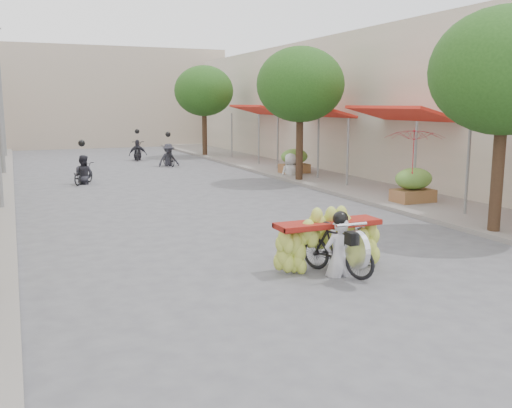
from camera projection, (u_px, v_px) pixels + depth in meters
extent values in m
plane|color=#59595E|center=(418.00, 332.00, 7.79)|extent=(120.00, 120.00, 0.00)
cube|color=gray|center=(322.00, 176.00, 24.07)|extent=(4.00, 60.00, 0.12)
cube|color=#C0B39F|center=(436.00, 105.00, 24.58)|extent=(8.00, 40.00, 6.00)
cylinder|color=slate|center=(468.00, 171.00, 15.34)|extent=(0.08, 0.08, 2.55)
cube|color=red|center=(400.00, 113.00, 19.11)|extent=(1.77, 4.20, 0.53)
cylinder|color=slate|center=(415.00, 164.00, 17.33)|extent=(0.08, 0.08, 2.55)
cylinder|color=slate|center=(348.00, 154.00, 20.78)|extent=(0.08, 0.08, 2.55)
cube|color=red|center=(314.00, 111.00, 24.55)|extent=(1.77, 4.20, 0.53)
cylinder|color=slate|center=(318.00, 149.00, 22.77)|extent=(0.08, 0.08, 2.55)
cylinder|color=slate|center=(278.00, 143.00, 26.21)|extent=(0.08, 0.08, 2.55)
cube|color=red|center=(259.00, 110.00, 29.99)|extent=(1.77, 4.20, 0.53)
cylinder|color=slate|center=(259.00, 140.00, 28.21)|extent=(0.08, 0.08, 2.55)
cylinder|color=slate|center=(232.00, 136.00, 31.65)|extent=(0.08, 0.08, 2.55)
cube|color=#B5A38F|center=(83.00, 98.00, 41.61)|extent=(20.00, 6.00, 7.00)
cylinder|color=slate|center=(0.00, 87.00, 32.19)|extent=(0.24, 0.24, 8.00)
cylinder|color=#3A2719|center=(498.00, 168.00, 13.21)|extent=(0.28, 0.28, 3.20)
ellipsoid|color=#234F17|center=(505.00, 71.00, 12.83)|extent=(3.40, 3.40, 2.90)
cylinder|color=#3A2719|center=(299.00, 142.00, 22.28)|extent=(0.28, 0.28, 3.20)
ellipsoid|color=#234F17|center=(300.00, 84.00, 21.89)|extent=(3.40, 3.40, 2.90)
cylinder|color=#3A2719|center=(205.00, 129.00, 33.15)|extent=(0.28, 0.28, 3.20)
ellipsoid|color=#234F17|center=(204.00, 91.00, 32.77)|extent=(3.40, 3.40, 2.90)
cube|color=brown|center=(413.00, 194.00, 17.36)|extent=(1.20, 0.80, 0.50)
ellipsoid|color=#5E9136|center=(414.00, 175.00, 17.26)|extent=(1.20, 0.88, 0.66)
cube|color=brown|center=(294.00, 167.00, 24.61)|extent=(1.20, 0.80, 0.50)
ellipsoid|color=#5E9136|center=(294.00, 154.00, 24.51)|extent=(1.20, 0.88, 0.66)
imported|color=black|center=(337.00, 249.00, 10.33)|extent=(1.06, 1.67, 0.95)
cylinder|color=silver|center=(357.00, 250.00, 9.71)|extent=(0.10, 0.66, 0.66)
cube|color=black|center=(354.00, 238.00, 9.77)|extent=(0.28, 0.22, 0.22)
cylinder|color=silver|center=(352.00, 225.00, 9.83)|extent=(0.60, 0.05, 0.05)
cube|color=maroon|center=(328.00, 224.00, 10.57)|extent=(2.03, 0.55, 0.10)
imported|color=silver|center=(340.00, 217.00, 10.18)|extent=(0.56, 0.42, 1.57)
sphere|color=black|center=(342.00, 175.00, 10.02)|extent=(0.28, 0.28, 0.28)
imported|color=#A41521|center=(415.00, 128.00, 16.62)|extent=(1.98, 1.98, 1.57)
imported|color=silver|center=(291.00, 153.00, 23.84)|extent=(0.90, 0.55, 1.81)
imported|color=black|center=(83.00, 174.00, 22.04)|extent=(1.21, 1.52, 0.81)
imported|color=#2A2A32|center=(82.00, 155.00, 21.92)|extent=(0.93, 0.82, 1.65)
sphere|color=black|center=(82.00, 143.00, 21.84)|extent=(0.26, 0.26, 0.26)
imported|color=black|center=(169.00, 157.00, 28.26)|extent=(0.62, 1.64, 0.94)
imported|color=#2A2A32|center=(168.00, 144.00, 28.15)|extent=(1.11, 0.66, 1.65)
sphere|color=black|center=(168.00, 134.00, 28.07)|extent=(0.26, 0.26, 0.26)
imported|color=black|center=(138.00, 151.00, 31.28)|extent=(1.10, 1.89, 1.00)
imported|color=#2A2A32|center=(137.00, 140.00, 31.18)|extent=(1.08, 0.78, 1.65)
sphere|color=black|center=(137.00, 131.00, 31.10)|extent=(0.26, 0.26, 0.26)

